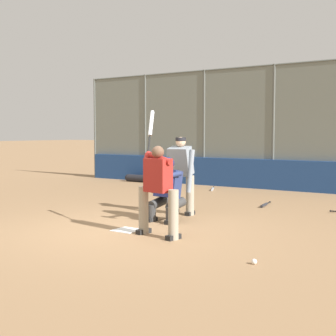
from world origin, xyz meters
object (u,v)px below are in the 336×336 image
Objects in this scene: batter_at_plate at (158,187)px; catcher_behind_plate at (166,188)px; spare_bat_first_base_side at (213,189)px; umpire_home at (181,173)px; equipment_bag_dugout_side at (141,178)px; baseball_loose at (254,262)px; spare_bat_near_backstop at (265,205)px.

batter_at_plate is 1.69× the size of catcher_behind_plate.
catcher_behind_plate reaches higher than spare_bat_first_base_side.
equipment_bag_dugout_side is at bearing -49.83° from umpire_home.
spare_bat_first_base_side is 0.60× the size of equipment_bag_dugout_side.
umpire_home is 22.07× the size of baseball_loose.
batter_at_plate is 2.12m from umpire_home.
umpire_home reaches higher than spare_bat_near_backstop.
equipment_bag_dugout_side is (3.17, -0.66, 0.09)m from spare_bat_first_base_side.
umpire_home reaches higher than catcher_behind_plate.
umpire_home is 2.08× the size of spare_bat_first_base_side.
spare_bat_near_backstop is 5.00m from baseball_loose.
umpire_home is 4.47m from spare_bat_first_base_side.
umpire_home is 2.45m from spare_bat_near_backstop.
catcher_behind_plate is 5.21m from spare_bat_first_base_side.
spare_bat_first_base_side is at bearing -74.68° from umpire_home.
spare_bat_near_backstop and spare_bat_first_base_side have the same top height.
batter_at_plate is 1.36m from catcher_behind_plate.
equipment_bag_dugout_side reaches higher than spare_bat_first_base_side.
batter_at_plate reaches higher than spare_bat_near_backstop.
equipment_bag_dugout_side reaches higher than spare_bat_near_backstop.
equipment_bag_dugout_side is (7.32, -7.49, 0.09)m from baseball_loose.
batter_at_plate reaches higher than umpire_home.
spare_bat_near_backstop is 11.13× the size of baseball_loose.
spare_bat_near_backstop is 3.26m from spare_bat_first_base_side.
spare_bat_near_backstop is (-0.31, -4.02, -0.79)m from batter_at_plate.
baseball_loose is at bearing 169.76° from batter_at_plate.
spare_bat_first_base_side is at bearing -58.71° from baseball_loose.
umpire_home is (0.14, -0.78, 0.23)m from catcher_behind_plate.
umpire_home reaches higher than baseball_loose.
batter_at_plate is at bearing 107.50° from umpire_home.
batter_at_plate is 2.25m from baseball_loose.
catcher_behind_plate is 0.95× the size of equipment_bag_dugout_side.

